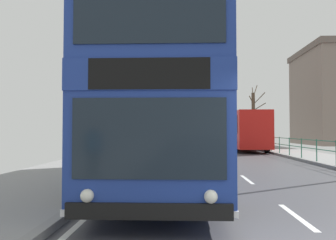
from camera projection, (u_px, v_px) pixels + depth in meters
The scene contains 3 objects.
double_decker_bus_main at pixel (165, 107), 10.09m from camera, with size 2.80×10.62×4.48m.
background_bus_far_lane at pixel (243, 130), 27.81m from camera, with size 2.63×9.88×3.13m.
bare_tree_far_00 at pixel (254, 117), 37.12m from camera, with size 1.54×2.96×6.84m.
Camera 1 is at (-2.16, -3.82, 1.61)m, focal length 35.44 mm.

